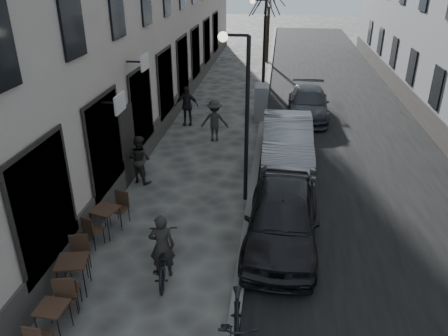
% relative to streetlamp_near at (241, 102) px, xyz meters
% --- Properties ---
extents(road, '(7.30, 60.00, 0.00)m').
position_rel_streetlamp_near_xyz_m(road, '(4.02, 10.00, -3.16)').
color(road, black).
rests_on(road, ground).
extents(kerb, '(0.25, 60.00, 0.12)m').
position_rel_streetlamp_near_xyz_m(kerb, '(0.37, 10.00, -3.10)').
color(kerb, slate).
rests_on(kerb, ground).
extents(streetlamp_near, '(0.90, 0.28, 5.09)m').
position_rel_streetlamp_near_xyz_m(streetlamp_near, '(0.00, 0.00, 0.00)').
color(streetlamp_near, black).
rests_on(streetlamp_near, ground).
extents(streetlamp_far, '(0.90, 0.28, 5.09)m').
position_rel_streetlamp_near_xyz_m(streetlamp_far, '(0.00, 12.00, 0.00)').
color(streetlamp_far, black).
rests_on(streetlamp_far, ground).
extents(tree_near, '(2.40, 2.40, 5.70)m').
position_rel_streetlamp_near_xyz_m(tree_near, '(0.07, 15.00, 1.50)').
color(tree_near, black).
rests_on(tree_near, ground).
extents(bistro_set_a, '(0.59, 1.40, 0.82)m').
position_rel_streetlamp_near_xyz_m(bistro_set_a, '(-3.14, -5.97, -2.74)').
color(bistro_set_a, '#302015').
rests_on(bistro_set_a, ground).
extents(bistro_set_b, '(0.81, 1.69, 0.96)m').
position_rel_streetlamp_near_xyz_m(bistro_set_b, '(-3.30, -4.68, -2.66)').
color(bistro_set_b, '#302015').
rests_on(bistro_set_b, ground).
extents(bistro_set_c, '(0.87, 1.66, 0.95)m').
position_rel_streetlamp_near_xyz_m(bistro_set_c, '(-3.42, -2.42, -2.67)').
color(bistro_set_c, '#302015').
rests_on(bistro_set_c, ground).
extents(utility_cabinet, '(0.63, 1.11, 1.65)m').
position_rel_streetlamp_near_xyz_m(utility_cabinet, '(0.27, 7.73, -2.33)').
color(utility_cabinet, slate).
rests_on(utility_cabinet, ground).
extents(bicycle, '(0.98, 1.99, 1.00)m').
position_rel_streetlamp_near_xyz_m(bicycle, '(-1.46, -3.90, -2.66)').
color(bicycle, black).
rests_on(bicycle, ground).
extents(cyclist_rider, '(0.66, 0.49, 1.64)m').
position_rel_streetlamp_near_xyz_m(cyclist_rider, '(-1.46, -3.90, -2.34)').
color(cyclist_rider, black).
rests_on(cyclist_rider, ground).
extents(pedestrian_near, '(1.00, 0.92, 1.65)m').
position_rel_streetlamp_near_xyz_m(pedestrian_near, '(-3.43, 0.79, -2.34)').
color(pedestrian_near, black).
rests_on(pedestrian_near, ground).
extents(pedestrian_mid, '(1.16, 0.71, 1.73)m').
position_rel_streetlamp_near_xyz_m(pedestrian_mid, '(-1.50, 4.85, -2.29)').
color(pedestrian_mid, '#2C2926').
rests_on(pedestrian_mid, ground).
extents(pedestrian_far, '(1.08, 0.51, 1.79)m').
position_rel_streetlamp_near_xyz_m(pedestrian_far, '(-3.04, 6.64, -2.27)').
color(pedestrian_far, black).
rests_on(pedestrian_far, ground).
extents(car_near, '(2.07, 4.67, 1.56)m').
position_rel_streetlamp_near_xyz_m(car_near, '(1.30, -2.25, -2.38)').
color(car_near, black).
rests_on(car_near, ground).
extents(car_mid, '(1.85, 5.09, 1.67)m').
position_rel_streetlamp_near_xyz_m(car_mid, '(1.44, 3.08, -2.33)').
color(car_mid, gray).
rests_on(car_mid, ground).
extents(car_far, '(2.04, 4.70, 1.35)m').
position_rel_streetlamp_near_xyz_m(car_far, '(2.47, 8.43, -2.49)').
color(car_far, '#31333A').
rests_on(car_far, ground).
extents(moped, '(0.90, 2.37, 1.39)m').
position_rel_streetlamp_near_xyz_m(moped, '(0.52, -6.20, -2.47)').
color(moped, black).
rests_on(moped, ground).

